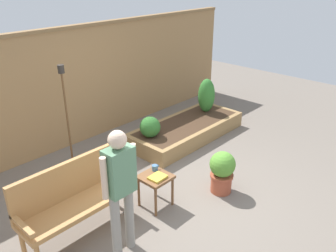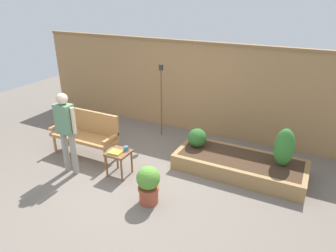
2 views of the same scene
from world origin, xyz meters
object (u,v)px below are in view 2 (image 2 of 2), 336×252
object	(u,v)px
garden_bench	(86,130)
book_on_table	(115,152)
potted_boxwood	(148,184)
side_table	(119,156)
shrub_near_bench	(197,138)
person_by_bench	(66,127)
cup_on_table	(126,148)
shrub_far_corner	(284,147)
tiki_torch	(161,88)

from	to	relation	value
garden_bench	book_on_table	xyz separation A→B (m)	(1.03, -0.43, -0.05)
potted_boxwood	side_table	bearing A→B (deg)	152.33
garden_bench	book_on_table	distance (m)	1.12
shrub_near_bench	person_by_bench	xyz separation A→B (m)	(-1.93, -1.52, 0.45)
side_table	book_on_table	world-z (taller)	book_on_table
cup_on_table	shrub_far_corner	size ratio (longest dim) A/B	0.17
book_on_table	cup_on_table	bearing A→B (deg)	51.96
shrub_far_corner	shrub_near_bench	bearing A→B (deg)	180.00
garden_bench	tiki_torch	distance (m)	1.89
side_table	potted_boxwood	xyz separation A→B (m)	(0.90, -0.47, -0.04)
cup_on_table	side_table	bearing A→B (deg)	-133.42
side_table	shrub_far_corner	world-z (taller)	shrub_far_corner
side_table	shrub_near_bench	size ratio (longest dim) A/B	1.29
cup_on_table	shrub_near_bench	size ratio (longest dim) A/B	0.31
tiki_torch	shrub_far_corner	bearing A→B (deg)	-14.09
potted_boxwood	shrub_far_corner	size ratio (longest dim) A/B	0.92
shrub_near_bench	person_by_bench	size ratio (longest dim) A/B	0.24
potted_boxwood	shrub_near_bench	xyz separation A→B (m)	(0.16, 1.66, 0.13)
garden_bench	book_on_table	size ratio (longest dim) A/B	6.37
person_by_bench	book_on_table	bearing A→B (deg)	17.75
book_on_table	shrub_near_bench	xyz separation A→B (m)	(1.08, 1.25, -0.01)
book_on_table	shrub_near_bench	bearing A→B (deg)	46.67
shrub_far_corner	potted_boxwood	bearing A→B (deg)	-137.10
side_table	tiki_torch	xyz separation A→B (m)	(-0.12, 1.89, 0.77)
cup_on_table	shrub_near_bench	distance (m)	1.45
shrub_near_bench	person_by_bench	world-z (taller)	person_by_bench
book_on_table	tiki_torch	xyz separation A→B (m)	(-0.10, 1.96, 0.67)
book_on_table	person_by_bench	xyz separation A→B (m)	(-0.84, -0.27, 0.44)
side_table	shrub_far_corner	bearing A→B (deg)	23.82
garden_bench	shrub_near_bench	distance (m)	2.27
side_table	shrub_far_corner	distance (m)	2.95
side_table	book_on_table	xyz separation A→B (m)	(-0.02, -0.06, 0.10)
side_table	shrub_near_bench	distance (m)	1.59
garden_bench	cup_on_table	size ratio (longest dim) A/B	12.34
side_table	garden_bench	bearing A→B (deg)	160.86
cup_on_table	garden_bench	bearing A→B (deg)	167.21
side_table	person_by_bench	distance (m)	1.07
cup_on_table	potted_boxwood	bearing A→B (deg)	-35.67
side_table	tiki_torch	distance (m)	2.05
side_table	tiki_torch	size ratio (longest dim) A/B	0.28
side_table	person_by_bench	xyz separation A→B (m)	(-0.87, -0.33, 0.54)
book_on_table	shrub_far_corner	bearing A→B (deg)	22.35
garden_bench	shrub_near_bench	bearing A→B (deg)	21.25
shrub_far_corner	cup_on_table	bearing A→B (deg)	-157.31
cup_on_table	book_on_table	bearing A→B (deg)	-125.62
cup_on_table	tiki_torch	xyz separation A→B (m)	(-0.22, 1.79, 0.64)
side_table	book_on_table	distance (m)	0.12
person_by_bench	shrub_near_bench	bearing A→B (deg)	38.27
potted_boxwood	shrub_far_corner	bearing A→B (deg)	42.90
shrub_near_bench	tiki_torch	world-z (taller)	tiki_torch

